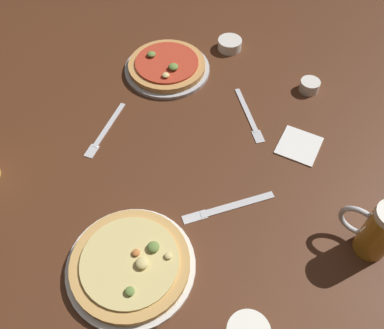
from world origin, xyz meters
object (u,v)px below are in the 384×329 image
Objects in this scene: ramekin_sauce at (230,44)px; napkin_folded at (299,145)px; fork_spare at (105,130)px; pizza_plate_near at (131,264)px; pizza_plate_far at (167,67)px; knife_right at (228,207)px; fork_left at (249,116)px; ramekin_butter at (310,86)px; beer_mug_dark at (378,230)px.

ramekin_sauce is 0.45m from napkin_folded.
ramekin_sauce reaches higher than fork_spare.
ramekin_sauce is at bearing 100.29° from pizza_plate_near.
pizza_plate_far is 0.53m from knife_right.
pizza_plate_near is 0.55m from napkin_folded.
fork_left is (0.04, 0.54, -0.01)m from pizza_plate_near.
napkin_folded is 0.64× the size of fork_left.
pizza_plate_far reaches higher than napkin_folded.
fork_spare is at bearing -156.99° from napkin_folded.
napkin_folded is (0.05, -0.22, -0.01)m from ramekin_butter.
ramekin_sauce is at bearing 139.74° from beer_mug_dark.
pizza_plate_near is 3.63× the size of ramekin_sauce.
ramekin_butter is at bearing 44.41° from fork_spare.
beer_mug_dark reaches higher than pizza_plate_far.
ramekin_sauce is 0.42× the size of knife_right.
knife_right and fork_spare have the same top height.
fork_spare is (-0.49, -0.21, -0.00)m from napkin_folded.
beer_mug_dark reaches higher than ramekin_sauce.
fork_left is 0.41m from fork_spare.
ramekin_butter is at bearing 102.88° from napkin_folded.
ramekin_sauce is 0.37× the size of fork_spare.
pizza_plate_far is at bearing -162.67° from ramekin_butter.
beer_mug_dark reaches higher than fork_left.
ramekin_butter reaches higher than fork_spare.
pizza_plate_far is 0.23m from ramekin_sauce.
fork_left is at bearing 85.82° from pizza_plate_near.
napkin_folded is 0.53m from fork_spare.
ramekin_sauce reaches higher than fork_left.
ramekin_butter is (0.42, 0.13, 0.00)m from pizza_plate_far.
pizza_plate_near reaches higher than napkin_folded.
beer_mug_dark is (0.44, 0.30, 0.06)m from pizza_plate_near.
ramekin_butter is at bearing 123.77° from beer_mug_dark.
fork_spare is (-0.73, -0.00, -0.07)m from beer_mug_dark.
fork_spare is at bearing 171.86° from knife_right.
beer_mug_dark is (0.71, -0.30, 0.06)m from pizza_plate_far.
pizza_plate_near reaches higher than knife_right.
knife_right is (0.12, 0.24, -0.01)m from pizza_plate_near.
pizza_plate_far is 0.44m from ramekin_butter.
pizza_plate_near is 0.27m from knife_right.
fork_spare is at bearing -179.79° from beer_mug_dark.
pizza_plate_near is 2.58× the size of napkin_folded.
napkin_folded is (0.20, 0.51, -0.01)m from pizza_plate_near.
pizza_plate_near is at bearing -111.84° from napkin_folded.
pizza_plate_far reaches higher than knife_right.
napkin_folded is (-0.24, 0.21, -0.07)m from beer_mug_dark.
beer_mug_dark is 1.96× the size of ramekin_sauce.
pizza_plate_near reaches higher than fork_left.
beer_mug_dark is at bearing -22.86° from pizza_plate_far.
napkin_folded is at bearing -12.28° from fork_left.
knife_right is at bearing -169.19° from beer_mug_dark.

